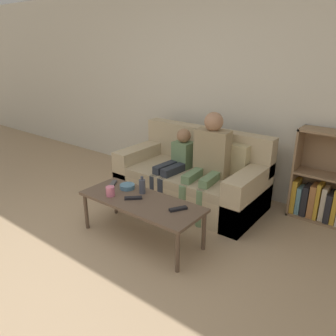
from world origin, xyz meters
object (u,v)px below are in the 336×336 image
(snack_bowl, at_px, (127,187))
(person_child, at_px, (176,162))
(cup_near, at_px, (110,191))
(person_adult, at_px, (209,156))
(tv_remote_2, at_px, (178,209))
(bottle, at_px, (142,186))
(bookshelf, at_px, (327,188))
(coffee_table, at_px, (141,204))
(tv_remote_0, at_px, (133,198))
(couch, at_px, (192,179))
(tv_remote_1, at_px, (113,184))

(snack_bowl, bearing_deg, person_child, 85.27)
(snack_bowl, bearing_deg, cup_near, -92.18)
(person_adult, distance_m, snack_bowl, 0.98)
(tv_remote_2, relative_size, bottle, 0.94)
(bookshelf, height_order, person_child, bookshelf)
(cup_near, distance_m, bottle, 0.32)
(coffee_table, distance_m, snack_bowl, 0.32)
(tv_remote_2, bearing_deg, person_adult, 133.29)
(coffee_table, bearing_deg, tv_remote_2, 7.54)
(snack_bowl, distance_m, bottle, 0.21)
(bookshelf, relative_size, person_child, 1.12)
(coffee_table, bearing_deg, tv_remote_0, -157.54)
(couch, bearing_deg, tv_remote_0, -89.45)
(bookshelf, bearing_deg, person_child, -157.88)
(tv_remote_0, xyz_separation_m, tv_remote_2, (0.48, 0.08, 0.00))
(person_adult, relative_size, tv_remote_2, 6.69)
(person_adult, bearing_deg, bottle, -113.99)
(cup_near, relative_size, snack_bowl, 0.62)
(bookshelf, xyz_separation_m, tv_remote_2, (-0.93, -1.47, 0.05))
(person_child, bearing_deg, person_adult, 12.39)
(tv_remote_2, bearing_deg, person_child, 157.29)
(coffee_table, relative_size, tv_remote_0, 8.10)
(couch, distance_m, tv_remote_2, 1.10)
(couch, height_order, tv_remote_1, couch)
(couch, xyz_separation_m, coffee_table, (0.08, -1.02, 0.10))
(person_adult, height_order, snack_bowl, person_adult)
(tv_remote_1, relative_size, bottle, 0.94)
(tv_remote_1, bearing_deg, bookshelf, 8.12)
(person_adult, relative_size, bottle, 6.30)
(couch, bearing_deg, person_child, -136.03)
(person_adult, distance_m, cup_near, 1.18)
(couch, xyz_separation_m, bottle, (-0.01, -0.90, 0.21))
(snack_bowl, bearing_deg, bookshelf, 40.71)
(tv_remote_0, height_order, tv_remote_2, same)
(tv_remote_2, bearing_deg, couch, 146.46)
(person_child, xyz_separation_m, cup_near, (-0.07, -0.99, -0.04))
(tv_remote_1, bearing_deg, couch, 36.68)
(person_adult, bearing_deg, snack_bowl, -125.26)
(coffee_table, bearing_deg, person_child, 104.76)
(couch, height_order, person_child, person_child)
(coffee_table, relative_size, tv_remote_2, 7.38)
(bookshelf, distance_m, coffee_table, 2.02)
(bottle, bearing_deg, cup_near, -131.42)
(tv_remote_0, bearing_deg, person_adult, 121.11)
(tv_remote_0, bearing_deg, bottle, 143.52)
(tv_remote_2, bearing_deg, tv_remote_0, -140.37)
(coffee_table, height_order, tv_remote_0, tv_remote_0)
(coffee_table, distance_m, tv_remote_2, 0.41)
(coffee_table, distance_m, person_child, 0.92)
(person_adult, bearing_deg, tv_remote_1, -133.40)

